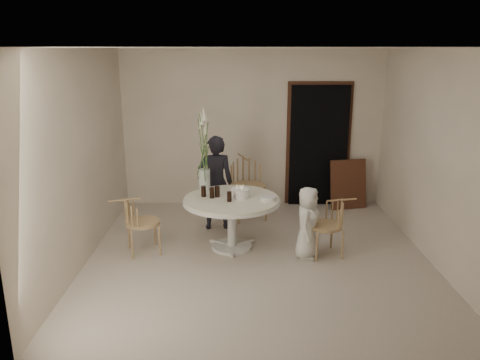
{
  "coord_description": "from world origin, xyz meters",
  "views": [
    {
      "loc": [
        -0.28,
        -5.8,
        2.69
      ],
      "look_at": [
        -0.24,
        0.3,
        0.97
      ],
      "focal_mm": 35.0,
      "sensor_mm": 36.0,
      "label": 1
    }
  ],
  "objects_px": {
    "chair_right": "(333,219)",
    "chair_left": "(134,218)",
    "birthday_cake": "(240,193)",
    "chair_far": "(246,178)",
    "boy": "(308,223)",
    "table": "(232,206)",
    "flower_vase": "(204,158)",
    "girl": "(216,183)"
  },
  "relations": [
    {
      "from": "table",
      "to": "chair_right",
      "type": "distance_m",
      "value": 1.38
    },
    {
      "from": "chair_far",
      "to": "boy",
      "type": "relative_size",
      "value": 1.02
    },
    {
      "from": "boy",
      "to": "birthday_cake",
      "type": "distance_m",
      "value": 1.0
    },
    {
      "from": "table",
      "to": "chair_left",
      "type": "distance_m",
      "value": 1.32
    },
    {
      "from": "boy",
      "to": "table",
      "type": "bearing_deg",
      "value": 91.82
    },
    {
      "from": "chair_right",
      "to": "birthday_cake",
      "type": "height_order",
      "value": "birthday_cake"
    },
    {
      "from": "chair_right",
      "to": "boy",
      "type": "height_order",
      "value": "boy"
    },
    {
      "from": "chair_far",
      "to": "girl",
      "type": "height_order",
      "value": "girl"
    },
    {
      "from": "chair_far",
      "to": "flower_vase",
      "type": "distance_m",
      "value": 1.25
    },
    {
      "from": "chair_left",
      "to": "birthday_cake",
      "type": "xyz_separation_m",
      "value": [
        1.42,
        0.21,
        0.28
      ]
    },
    {
      "from": "chair_far",
      "to": "birthday_cake",
      "type": "bearing_deg",
      "value": -111.21
    },
    {
      "from": "chair_far",
      "to": "chair_left",
      "type": "bearing_deg",
      "value": -152.02
    },
    {
      "from": "table",
      "to": "chair_right",
      "type": "relative_size",
      "value": 1.7
    },
    {
      "from": "chair_right",
      "to": "chair_left",
      "type": "xyz_separation_m",
      "value": [
        -2.65,
        0.05,
        0.01
      ]
    },
    {
      "from": "girl",
      "to": "chair_right",
      "type": "bearing_deg",
      "value": 140.76
    },
    {
      "from": "table",
      "to": "birthday_cake",
      "type": "xyz_separation_m",
      "value": [
        0.11,
        0.04,
        0.17
      ]
    },
    {
      "from": "chair_left",
      "to": "boy",
      "type": "relative_size",
      "value": 0.82
    },
    {
      "from": "chair_left",
      "to": "boy",
      "type": "bearing_deg",
      "value": -113.06
    },
    {
      "from": "chair_left",
      "to": "chair_right",
      "type": "bearing_deg",
      "value": -110.79
    },
    {
      "from": "birthday_cake",
      "to": "chair_far",
      "type": "bearing_deg",
      "value": 85.57
    },
    {
      "from": "chair_far",
      "to": "girl",
      "type": "xyz_separation_m",
      "value": [
        -0.46,
        -0.57,
        0.09
      ]
    },
    {
      "from": "chair_far",
      "to": "table",
      "type": "bearing_deg",
      "value": -115.93
    },
    {
      "from": "chair_right",
      "to": "chair_left",
      "type": "bearing_deg",
      "value": -103.39
    },
    {
      "from": "flower_vase",
      "to": "boy",
      "type": "bearing_deg",
      "value": -26.58
    },
    {
      "from": "chair_far",
      "to": "flower_vase",
      "type": "xyz_separation_m",
      "value": [
        -0.61,
        -0.95,
        0.55
      ]
    },
    {
      "from": "chair_right",
      "to": "chair_left",
      "type": "height_order",
      "value": "chair_left"
    },
    {
      "from": "birthday_cake",
      "to": "flower_vase",
      "type": "relative_size",
      "value": 0.21
    },
    {
      "from": "chair_far",
      "to": "girl",
      "type": "bearing_deg",
      "value": -146.11
    },
    {
      "from": "flower_vase",
      "to": "girl",
      "type": "bearing_deg",
      "value": 69.56
    },
    {
      "from": "chair_left",
      "to": "boy",
      "type": "height_order",
      "value": "boy"
    },
    {
      "from": "table",
      "to": "boy",
      "type": "relative_size",
      "value": 1.37
    },
    {
      "from": "chair_right",
      "to": "birthday_cake",
      "type": "bearing_deg",
      "value": -114.16
    },
    {
      "from": "chair_right",
      "to": "girl",
      "type": "height_order",
      "value": "girl"
    },
    {
      "from": "chair_far",
      "to": "girl",
      "type": "distance_m",
      "value": 0.74
    },
    {
      "from": "table",
      "to": "flower_vase",
      "type": "relative_size",
      "value": 1.1
    },
    {
      "from": "chair_right",
      "to": "girl",
      "type": "bearing_deg",
      "value": -133.92
    },
    {
      "from": "table",
      "to": "boy",
      "type": "bearing_deg",
      "value": -17.2
    },
    {
      "from": "girl",
      "to": "chair_left",
      "type": "bearing_deg",
      "value": 34.14
    },
    {
      "from": "boy",
      "to": "birthday_cake",
      "type": "xyz_separation_m",
      "value": [
        -0.88,
        0.35,
        0.3
      ]
    },
    {
      "from": "chair_right",
      "to": "boy",
      "type": "xyz_separation_m",
      "value": [
        -0.36,
        -0.08,
        -0.02
      ]
    },
    {
      "from": "chair_far",
      "to": "girl",
      "type": "relative_size",
      "value": 0.68
    },
    {
      "from": "girl",
      "to": "boy",
      "type": "xyz_separation_m",
      "value": [
        1.25,
        -1.07,
        -0.24
      ]
    }
  ]
}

